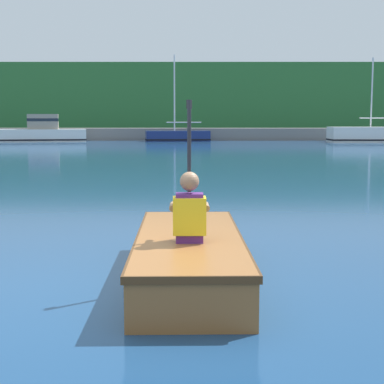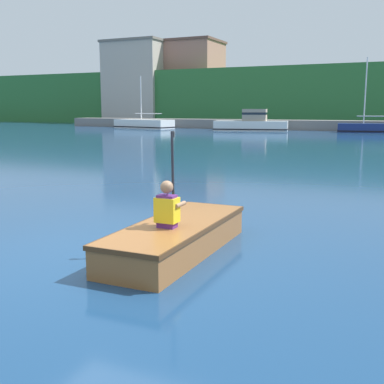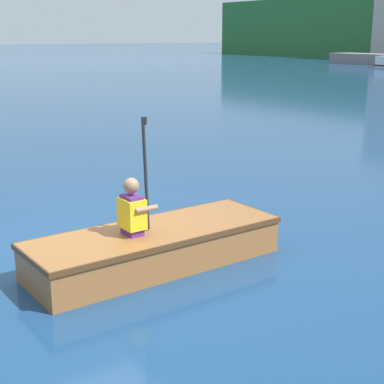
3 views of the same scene
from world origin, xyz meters
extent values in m
plane|color=navy|center=(0.00, 0.00, 0.00)|extent=(300.00, 300.00, 0.00)
cube|color=#2D6B33|center=(0.00, 58.48, 3.33)|extent=(120.00, 20.00, 6.66)
cube|color=slate|center=(0.00, 39.78, 0.45)|extent=(62.71, 2.40, 0.90)
cube|color=white|center=(-9.82, 36.16, 0.44)|extent=(6.73, 3.31, 0.87)
cube|color=black|center=(-9.82, 36.16, 0.15)|extent=(6.78, 3.36, 0.10)
cube|color=gray|center=(-9.51, 36.22, 1.39)|extent=(2.35, 2.02, 1.04)
cube|color=#19232D|center=(-9.51, 36.22, 1.52)|extent=(2.38, 2.04, 0.20)
cube|color=white|center=(13.27, 35.16, 0.52)|extent=(6.12, 2.25, 1.04)
cube|color=black|center=(13.27, 35.16, 0.18)|extent=(6.16, 2.29, 0.10)
cylinder|color=silver|center=(12.97, 35.17, 3.35)|extent=(0.10, 0.10, 4.61)
cube|color=navy|center=(-0.17, 36.99, 0.37)|extent=(4.65, 1.97, 0.74)
cube|color=black|center=(-0.17, 36.99, 0.13)|extent=(4.70, 2.02, 0.10)
cylinder|color=silver|center=(-0.39, 36.96, 3.39)|extent=(0.10, 0.10, 5.30)
cylinder|color=silver|center=(0.28, 37.05, 1.34)|extent=(2.46, 0.42, 0.07)
cube|color=#935B2D|center=(0.82, 0.51, 0.21)|extent=(1.00, 2.86, 0.42)
cube|color=#513219|center=(0.82, 0.51, 0.39)|extent=(1.04, 2.90, 0.06)
cube|color=#513219|center=(0.82, 0.51, 0.38)|extent=(0.82, 2.46, 0.02)
cone|color=#935B2D|center=(0.80, 1.88, 0.23)|extent=(0.34, 0.34, 0.38)
cube|color=#935B2D|center=(0.82, 0.30, 0.37)|extent=(0.90, 0.18, 0.03)
cube|color=#592672|center=(0.83, 0.23, 0.64)|extent=(0.24, 0.16, 0.43)
cube|color=yellow|center=(0.83, 0.23, 0.66)|extent=(0.29, 0.22, 0.33)
sphere|color=#997051|center=(0.83, 0.23, 0.96)|extent=(0.17, 0.17, 0.17)
cylinder|color=#997051|center=(0.97, 0.32, 0.73)|extent=(0.06, 0.26, 0.06)
cylinder|color=#997051|center=(0.67, 0.32, 0.73)|extent=(0.06, 0.26, 0.06)
cylinder|color=#232328|center=(0.82, 0.41, 1.06)|extent=(0.04, 0.08, 1.23)
cylinder|color=black|center=(0.82, 0.41, 1.64)|extent=(0.05, 0.05, 0.08)
camera|label=1|loc=(0.85, -4.88, 1.50)|focal=55.00mm
camera|label=2|loc=(3.73, -5.21, 1.97)|focal=45.00mm
camera|label=3|loc=(6.10, -2.67, 2.50)|focal=55.00mm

